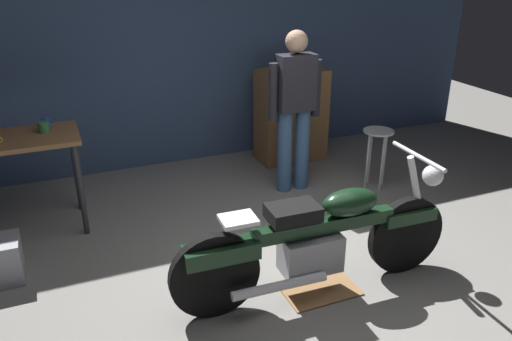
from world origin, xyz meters
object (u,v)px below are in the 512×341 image
person_standing (295,105)px  mug_green_speckled (44,127)px  motorcycle (320,238)px  shop_stool (378,143)px  wooden_dresser (291,115)px  mug_blue_enamel (46,122)px

person_standing → mug_green_speckled: size_ratio=13.65×
motorcycle → person_standing: (0.64, 1.70, 0.48)m
shop_stool → mug_green_speckled: (-3.21, 0.46, 0.45)m
wooden_dresser → motorcycle: bearing=-111.9°
motorcycle → mug_blue_enamel: motorcycle is taller
shop_stool → mug_green_speckled: bearing=171.9°
mug_blue_enamel → motorcycle: bearing=-49.7°
motorcycle → mug_green_speckled: size_ratio=17.91×
mug_blue_enamel → shop_stool: bearing=-10.8°
mug_green_speckled → person_standing: bearing=-3.9°
person_standing → wooden_dresser: size_ratio=1.52×
wooden_dresser → mug_blue_enamel: (-2.71, -0.48, 0.39)m
motorcycle → wooden_dresser: wooden_dresser is taller
shop_stool → mug_green_speckled: size_ratio=5.23×
wooden_dresser → mug_green_speckled: 2.83m
wooden_dresser → mug_green_speckled: (-2.73, -0.64, 0.40)m
wooden_dresser → mug_green_speckled: size_ratio=8.99×
motorcycle → mug_blue_enamel: bearing=132.5°
wooden_dresser → mug_green_speckled: wooden_dresser is taller
motorcycle → wooden_dresser: bearing=70.3°
motorcycle → mug_blue_enamel: 2.68m
mug_green_speckled → motorcycle: bearing=-47.0°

